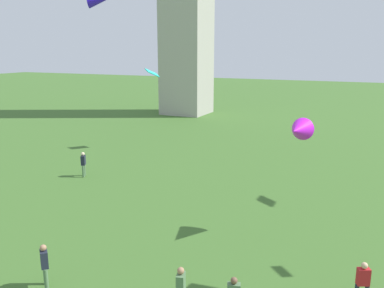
% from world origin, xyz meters
% --- Properties ---
extents(person_0, '(0.48, 0.40, 1.60)m').
position_xyz_m(person_0, '(9.00, 13.08, 0.91)').
color(person_0, '#1E2333').
rests_on(person_0, ground_plane).
extents(person_1, '(0.44, 0.52, 1.74)m').
position_xyz_m(person_1, '(-9.27, 20.72, 0.99)').
color(person_1, '#51754C').
rests_on(person_1, ground_plane).
extents(person_2, '(0.50, 0.48, 1.70)m').
position_xyz_m(person_2, '(-1.70, 9.35, 0.96)').
color(person_2, '#51754C').
rests_on(person_2, ground_plane).
extents(person_4, '(0.36, 0.51, 1.70)m').
position_xyz_m(person_4, '(3.55, 10.05, 0.96)').
color(person_4, '#2D3338').
rests_on(person_4, ground_plane).
extents(kite_flying_6, '(1.23, 1.50, 0.81)m').
position_xyz_m(kite_flying_6, '(-9.20, 30.29, 6.67)').
color(kite_flying_6, '#29DDD0').
extents(kite_flying_7, '(1.21, 1.66, 1.18)m').
position_xyz_m(kite_flying_7, '(5.74, 17.71, 5.07)').
color(kite_flying_7, '#CB19EA').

